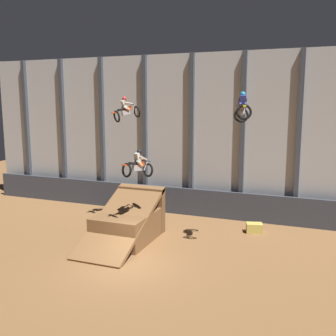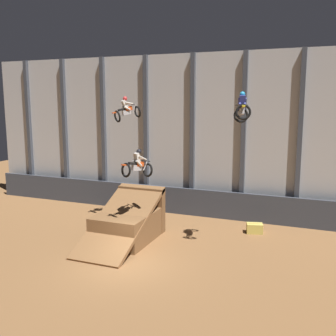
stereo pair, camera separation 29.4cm
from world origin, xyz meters
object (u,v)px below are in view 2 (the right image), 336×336
dirt_ramp (129,222)px  rider_bike_right_air (242,109)px  rider_bike_left_air (127,110)px  rider_bike_center_air (137,166)px  hay_bale_trackside (255,228)px

dirt_ramp → rider_bike_right_air: rider_bike_right_air is taller
rider_bike_left_air → rider_bike_center_air: 5.35m
rider_bike_left_air → hay_bale_trackside: 10.32m
dirt_ramp → rider_bike_center_air: (1.06, -1.04, 3.39)m
rider_bike_right_air → rider_bike_center_air: bearing=-179.4°
rider_bike_right_air → hay_bale_trackside: rider_bike_right_air is taller
rider_bike_center_air → rider_bike_left_air: bearing=149.3°
rider_bike_center_air → rider_bike_right_air: size_ratio=0.98×
hay_bale_trackside → rider_bike_center_air: bearing=-139.1°
rider_bike_left_air → rider_bike_right_air: bearing=17.1°
dirt_ramp → rider_bike_left_air: 6.84m
dirt_ramp → rider_bike_left_air: rider_bike_left_air is taller
rider_bike_right_air → rider_bike_left_air: bearing=146.6°
rider_bike_right_air → dirt_ramp: bearing=168.2°
rider_bike_right_air → hay_bale_trackside: bearing=69.0°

